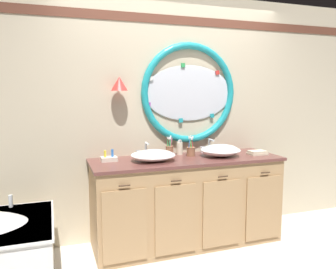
# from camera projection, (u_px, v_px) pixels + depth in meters

# --- Properties ---
(ground_plane) EXTENTS (14.00, 14.00, 0.00)m
(ground_plane) POSITION_uv_depth(u_px,v_px,m) (192.00, 252.00, 3.35)
(ground_plane) COLOR silver
(back_wall_assembly) EXTENTS (6.40, 0.26, 2.60)m
(back_wall_assembly) POSITION_uv_depth(u_px,v_px,m) (173.00, 114.00, 3.73)
(back_wall_assembly) COLOR beige
(back_wall_assembly) RESTS_ON ground_plane
(vanity_counter) EXTENTS (1.95, 0.67, 0.90)m
(vanity_counter) POSITION_uv_depth(u_px,v_px,m) (187.00, 200.00, 3.52)
(vanity_counter) COLOR tan
(vanity_counter) RESTS_ON ground_plane
(sink_basin_left) EXTENTS (0.44, 0.44, 0.11)m
(sink_basin_left) POSITION_uv_depth(u_px,v_px,m) (153.00, 155.00, 3.31)
(sink_basin_left) COLOR white
(sink_basin_left) RESTS_ON vanity_counter
(sink_basin_right) EXTENTS (0.42, 0.42, 0.13)m
(sink_basin_right) POSITION_uv_depth(u_px,v_px,m) (220.00, 150.00, 3.55)
(sink_basin_right) COLOR white
(sink_basin_right) RESTS_ON vanity_counter
(faucet_set_left) EXTENTS (0.21, 0.12, 0.15)m
(faucet_set_left) POSITION_uv_depth(u_px,v_px,m) (146.00, 151.00, 3.55)
(faucet_set_left) COLOR silver
(faucet_set_left) RESTS_ON vanity_counter
(faucet_set_right) EXTENTS (0.22, 0.13, 0.16)m
(faucet_set_right) POSITION_uv_depth(u_px,v_px,m) (210.00, 147.00, 3.79)
(faucet_set_right) COLOR silver
(faucet_set_right) RESTS_ON vanity_counter
(toothbrush_holder_left) EXTENTS (0.09, 0.09, 0.22)m
(toothbrush_holder_left) POSITION_uv_depth(u_px,v_px,m) (170.00, 150.00, 3.58)
(toothbrush_holder_left) COLOR #996647
(toothbrush_holder_left) RESTS_ON vanity_counter
(toothbrush_holder_right) EXTENTS (0.09, 0.09, 0.21)m
(toothbrush_holder_right) POSITION_uv_depth(u_px,v_px,m) (191.00, 151.00, 3.57)
(toothbrush_holder_right) COLOR #996647
(toothbrush_holder_right) RESTS_ON vanity_counter
(soap_dispenser) EXTENTS (0.07, 0.07, 0.17)m
(soap_dispenser) POSITION_uv_depth(u_px,v_px,m) (180.00, 148.00, 3.65)
(soap_dispenser) COLOR #EFE5C6
(soap_dispenser) RESTS_ON vanity_counter
(folded_hand_towel) EXTENTS (0.20, 0.14, 0.04)m
(folded_hand_towel) POSITION_uv_depth(u_px,v_px,m) (257.00, 153.00, 3.65)
(folded_hand_towel) COLOR beige
(folded_hand_towel) RESTS_ON vanity_counter
(toiletry_basket) EXTENTS (0.16, 0.11, 0.12)m
(toiletry_basket) POSITION_uv_depth(u_px,v_px,m) (109.00, 159.00, 3.31)
(toiletry_basket) COLOR beige
(toiletry_basket) RESTS_ON vanity_counter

